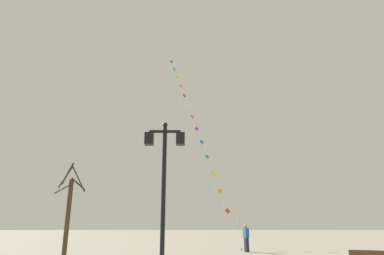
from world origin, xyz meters
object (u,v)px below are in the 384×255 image
(kite_train, at_px, (194,122))
(bare_tree, at_px, (68,213))
(kite_flyer, at_px, (246,237))
(twin_lantern_lamp_post, at_px, (164,169))

(kite_train, bearing_deg, bare_tree, -113.22)
(kite_train, relative_size, kite_flyer, 12.81)
(kite_flyer, distance_m, bare_tree, 11.39)
(kite_train, xyz_separation_m, bare_tree, (-6.28, -14.64, -9.17))
(twin_lantern_lamp_post, bearing_deg, kite_train, 86.57)
(twin_lantern_lamp_post, relative_size, bare_tree, 1.06)
(kite_flyer, xyz_separation_m, bare_tree, (-9.53, -6.09, 1.34))
(twin_lantern_lamp_post, distance_m, kite_flyer, 13.07)
(kite_train, distance_m, bare_tree, 18.38)
(kite_flyer, relative_size, bare_tree, 0.36)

